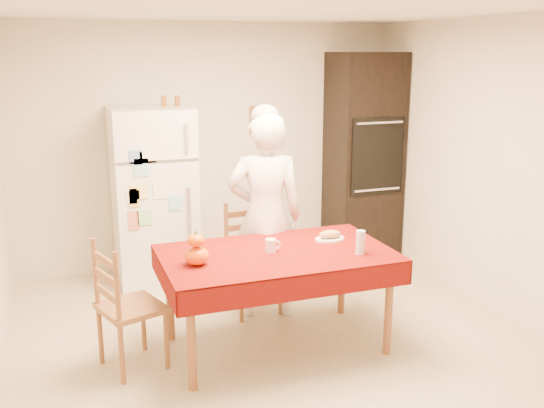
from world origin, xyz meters
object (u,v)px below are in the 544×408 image
refrigerator (154,196)px  coffee_mug (271,246)px  seated_woman (265,217)px  oven_cabinet (363,156)px  bread_plate (330,239)px  chair_left (122,302)px  wine_glass (360,242)px  pumpkin_lower (197,256)px  dining_table (277,261)px  chair_far (250,253)px

refrigerator → coffee_mug: 1.81m
refrigerator → seated_woman: (0.75, -1.13, 0.02)m
oven_cabinet → bread_plate: size_ratio=9.17×
chair_left → seated_woman: 1.41m
wine_glass → bread_plate: (-0.07, 0.37, -0.08)m
oven_cabinet → pumpkin_lower: size_ratio=12.65×
refrigerator → chair_left: refrigerator is taller
refrigerator → bread_plate: 1.95m
seated_woman → pumpkin_lower: size_ratio=10.00×
coffee_mug → bread_plate: bearing=12.4°
pumpkin_lower → wine_glass: (1.18, -0.17, 0.02)m
seated_woman → dining_table: bearing=93.3°
dining_table → chair_far: bearing=87.4°
oven_cabinet → chair_far: bearing=-147.7°
chair_left → pumpkin_lower: chair_left is taller
oven_cabinet → chair_left: oven_cabinet is taller
bread_plate → chair_far: bearing=126.7°
coffee_mug → wine_glass: bearing=-22.8°
oven_cabinet → dining_table: bearing=-132.9°
dining_table → coffee_mug: size_ratio=17.00×
pumpkin_lower → wine_glass: size_ratio=0.99×
refrigerator → pumpkin_lower: 1.79m
seated_woman → bread_plate: (0.38, -0.46, -0.10)m
oven_cabinet → coffee_mug: (-1.69, -1.76, -0.29)m
chair_left → wine_glass: bearing=-118.0°
chair_far → pumpkin_lower: bearing=-133.4°
seated_woman → wine_glass: (0.45, -0.84, -0.02)m
dining_table → wine_glass: wine_glass is taller
oven_cabinet → chair_far: (-1.62, -1.02, -0.59)m
dining_table → seated_woman: size_ratio=0.98×
refrigerator → oven_cabinet: bearing=1.2°
dining_table → chair_left: chair_left is taller
chair_left → coffee_mug: 1.13m
chair_left → seated_woman: bearing=-84.5°
coffee_mug → chair_left: bearing=178.5°
dining_table → pumpkin_lower: (-0.62, -0.07, 0.13)m
refrigerator → dining_table: bearing=-70.1°
chair_left → bread_plate: bearing=-105.3°
bread_plate → coffee_mug: bearing=-167.6°
wine_glass → dining_table: bearing=157.1°
chair_left → coffee_mug: (1.09, -0.03, 0.30)m
bread_plate → dining_table: bearing=-164.8°
chair_left → seated_woman: size_ratio=0.55×
bread_plate → pumpkin_lower: bearing=-169.8°
chair_far → wine_glass: chair_far is taller
refrigerator → seated_woman: 1.35m
refrigerator → pumpkin_lower: bearing=-89.7°
chair_far → chair_left: bearing=-153.5°
oven_cabinet → chair_left: (-2.78, -1.73, -0.59)m
chair_far → coffee_mug: (-0.07, -0.74, 0.30)m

